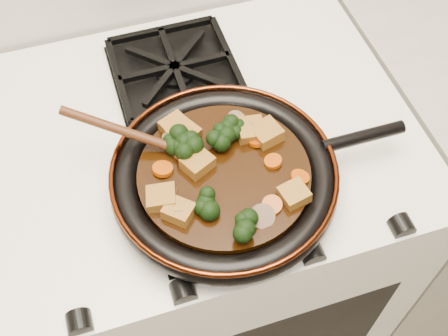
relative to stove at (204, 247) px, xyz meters
name	(u,v)px	position (x,y,z in m)	size (l,w,h in m)	color
stove	(204,247)	(0.00, 0.00, 0.00)	(0.76, 0.60, 0.90)	white
burner_grate_front	(220,192)	(0.00, -0.14, 0.46)	(0.23, 0.23, 0.03)	black
burner_grate_back	(175,70)	(0.00, 0.14, 0.46)	(0.23, 0.23, 0.03)	black
skillet	(225,177)	(0.01, -0.13, 0.49)	(0.48, 0.36, 0.05)	black
braising_sauce	(224,176)	(0.01, -0.13, 0.50)	(0.27, 0.27, 0.02)	black
tofu_cube_0	(183,134)	(-0.03, -0.05, 0.52)	(0.04, 0.04, 0.02)	#916221
tofu_cube_1	(198,164)	(-0.03, -0.11, 0.52)	(0.04, 0.04, 0.02)	#916221
tofu_cube_2	(294,194)	(0.09, -0.21, 0.52)	(0.04, 0.04, 0.02)	#916221
tofu_cube_3	(266,134)	(0.09, -0.09, 0.52)	(0.04, 0.04, 0.02)	#916221
tofu_cube_4	(176,128)	(-0.04, -0.04, 0.52)	(0.04, 0.04, 0.02)	#916221
tofu_cube_5	(179,211)	(-0.08, -0.19, 0.52)	(0.04, 0.04, 0.02)	#916221
tofu_cube_6	(250,130)	(0.07, -0.08, 0.52)	(0.04, 0.04, 0.02)	#916221
tofu_cube_7	(162,198)	(-0.09, -0.16, 0.52)	(0.04, 0.04, 0.02)	#916221
broccoli_floret_0	(185,149)	(-0.04, -0.08, 0.52)	(0.06, 0.06, 0.06)	black
broccoli_floret_1	(204,206)	(-0.04, -0.19, 0.52)	(0.06, 0.06, 0.05)	black
broccoli_floret_2	(177,143)	(-0.05, -0.07, 0.52)	(0.06, 0.06, 0.05)	black
broccoli_floret_3	(228,134)	(0.03, -0.07, 0.52)	(0.06, 0.06, 0.05)	black
broccoli_floret_4	(230,129)	(0.04, -0.06, 0.52)	(0.06, 0.06, 0.05)	black
broccoli_floret_5	(242,227)	(0.00, -0.24, 0.52)	(0.06, 0.06, 0.06)	black
broccoli_floret_6	(216,142)	(0.01, -0.08, 0.52)	(0.06, 0.06, 0.05)	black
carrot_coin_0	(300,177)	(0.11, -0.18, 0.51)	(0.03, 0.03, 0.01)	#AB3F04
carrot_coin_1	(163,169)	(-0.08, -0.10, 0.51)	(0.03, 0.03, 0.01)	#AB3F04
carrot_coin_2	(257,140)	(0.08, -0.09, 0.51)	(0.03, 0.03, 0.01)	#AB3F04
carrot_coin_3	(273,161)	(0.09, -0.14, 0.51)	(0.03, 0.03, 0.01)	#AB3F04
carrot_coin_4	(272,205)	(0.06, -0.21, 0.51)	(0.03, 0.03, 0.01)	#AB3F04
mushroom_slice_0	(179,211)	(-0.08, -0.18, 0.52)	(0.03, 0.03, 0.01)	brown
mushroom_slice_1	(253,125)	(0.08, -0.07, 0.52)	(0.03, 0.03, 0.01)	brown
mushroom_slice_2	(262,216)	(0.04, -0.23, 0.52)	(0.04, 0.04, 0.01)	brown
mushroom_slice_3	(172,142)	(-0.05, -0.06, 0.52)	(0.03, 0.03, 0.01)	brown
mushroom_slice_4	(236,120)	(0.06, -0.05, 0.52)	(0.03, 0.03, 0.01)	brown
wooden_spoon	(156,142)	(-0.08, -0.06, 0.53)	(0.13, 0.09, 0.21)	#43200E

